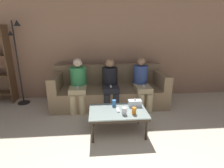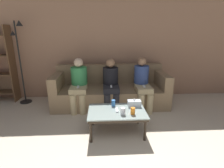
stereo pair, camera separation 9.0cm
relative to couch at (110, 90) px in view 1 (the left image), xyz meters
The scene contains 12 objects.
wall_back 1.13m from the couch, 90.00° to the left, with size 12.00×0.06×2.60m.
couch is the anchor object (origin of this frame).
coffee_table 1.24m from the couch, 87.94° to the right, with size 0.92×0.62×0.39m.
cup_near_left 1.41m from the couch, 78.68° to the right, with size 0.07×0.07×0.11m.
cup_near_right 1.39m from the couch, 84.84° to the right, with size 0.07×0.07×0.11m.
cup_far_center 1.06m from the couch, 89.73° to the right, with size 0.07×0.07×0.11m.
tissue_box 1.14m from the couch, 71.87° to the right, with size 0.22×0.12×0.13m.
game_remote 1.24m from the couch, 87.94° to the right, with size 0.04×0.15×0.02m.
standing_lamp 2.15m from the couch, behind, with size 0.31×0.26×1.83m.
seated_person_left_end 0.76m from the couch, 162.43° to the right, with size 0.34×0.66×1.07m.
seated_person_mid_left 0.34m from the couch, 90.00° to the right, with size 0.33×0.65×1.06m.
seated_person_mid_right 0.76m from the couch, 19.42° to the right, with size 0.31×0.70×1.08m.
Camera 1 is at (-0.27, -0.50, 1.60)m, focal length 28.00 mm.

